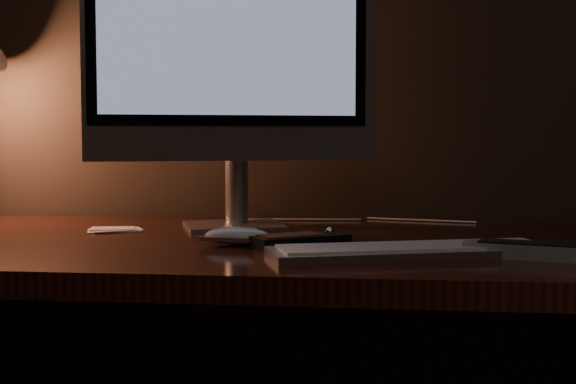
# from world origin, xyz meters

# --- Properties ---
(desk) EXTENTS (1.60, 0.75, 0.75)m
(desk) POSITION_xyz_m (0.00, 1.93, 0.62)
(desk) COLOR #36130C
(desk) RESTS_ON ground
(monitor) EXTENTS (0.57, 0.24, 0.62)m
(monitor) POSITION_xyz_m (-0.10, 2.03, 1.12)
(monitor) COLOR silver
(monitor) RESTS_ON desk
(keyboard) EXTENTS (0.47, 0.26, 0.02)m
(keyboard) POSITION_xyz_m (0.25, 1.70, 0.76)
(keyboard) COLOR silver
(keyboard) RESTS_ON desk
(mousepad) EXTENTS (0.26, 0.23, 0.00)m
(mousepad) POSITION_xyz_m (0.28, 1.74, 0.75)
(mousepad) COLOR black
(mousepad) RESTS_ON desk
(mouse) EXTENTS (0.12, 0.08, 0.02)m
(mouse) POSITION_xyz_m (-0.05, 1.78, 0.76)
(mouse) COLOR white
(mouse) RESTS_ON desk
(media_remote) EXTENTS (0.17, 0.14, 0.03)m
(media_remote) POSITION_xyz_m (0.06, 1.77, 0.76)
(media_remote) COLOR black
(media_remote) RESTS_ON desk
(tv_remote) EXTENTS (0.23, 0.12, 0.03)m
(tv_remote) POSITION_xyz_m (0.44, 1.68, 0.76)
(tv_remote) COLOR gray
(tv_remote) RESTS_ON desk
(papers) EXTENTS (0.12, 0.10, 0.01)m
(papers) POSITION_xyz_m (-0.33, 1.96, 0.75)
(papers) COLOR white
(papers) RESTS_ON desk
(cable) EXTENTS (0.50, 0.06, 0.00)m
(cable) POSITION_xyz_m (0.15, 2.19, 0.75)
(cable) COLOR white
(cable) RESTS_ON desk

